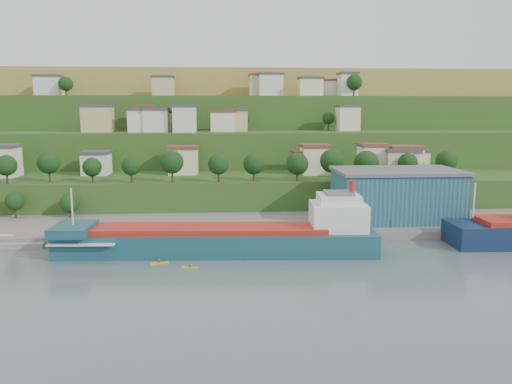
{
  "coord_description": "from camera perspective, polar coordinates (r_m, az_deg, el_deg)",
  "views": [
    {
      "loc": [
        3.58,
        -93.1,
        29.29
      ],
      "look_at": [
        10.97,
        15.0,
        11.61
      ],
      "focal_mm": 35.0,
      "sensor_mm": 36.0,
      "label": 1
    }
  ],
  "objects": [
    {
      "name": "ground",
      "position": [
        97.66,
        -5.89,
        -8.24
      ],
      "size": [
        500.0,
        500.0,
        0.0
      ],
      "primitive_type": "plane",
      "color": "#4D5D5A",
      "rests_on": "ground"
    },
    {
      "name": "quay",
      "position": [
        125.67,
        3.72,
        -4.23
      ],
      "size": [
        220.0,
        26.0,
        4.0
      ],
      "primitive_type": "cube",
      "color": "slate",
      "rests_on": "ground"
    },
    {
      "name": "hillside",
      "position": [
        263.41,
        -4.66,
        2.87
      ],
      "size": [
        360.0,
        210.75,
        96.0
      ],
      "color": "#284719",
      "rests_on": "ground"
    },
    {
      "name": "cargo_ship_near",
      "position": [
        104.07,
        -3.25,
        -5.56
      ],
      "size": [
        66.03,
        13.71,
        16.85
      ],
      "rotation": [
        0.0,
        0.0,
        -0.05
      ],
      "color": "#153F4F",
      "rests_on": "ground"
    },
    {
      "name": "warehouse",
      "position": [
        130.94,
        15.74,
        -0.25
      ],
      "size": [
        31.08,
        19.13,
        12.8
      ],
      "rotation": [
        0.0,
        0.0,
        -0.0
      ],
      "color": "navy",
      "rests_on": "quay"
    },
    {
      "name": "dinghy",
      "position": [
        124.3,
        -26.71,
        -4.61
      ],
      "size": [
        4.29,
        2.02,
        0.83
      ],
      "primitive_type": "cube",
      "rotation": [
        0.0,
        0.0,
        -0.12
      ],
      "color": "silver",
      "rests_on": "pebble_beach"
    },
    {
      "name": "kayak_orange",
      "position": [
        99.42,
        -11.0,
        -7.88
      ],
      "size": [
        3.66,
        1.67,
        0.91
      ],
      "rotation": [
        0.0,
        0.0,
        0.3
      ],
      "color": "orange",
      "rests_on": "ground"
    },
    {
      "name": "kayak_yellow",
      "position": [
        95.7,
        -7.56,
        -8.49
      ],
      "size": [
        3.23,
        1.17,
        0.8
      ],
      "rotation": [
        0.0,
        0.0,
        -0.2
      ],
      "color": "gold",
      "rests_on": "ground"
    }
  ]
}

